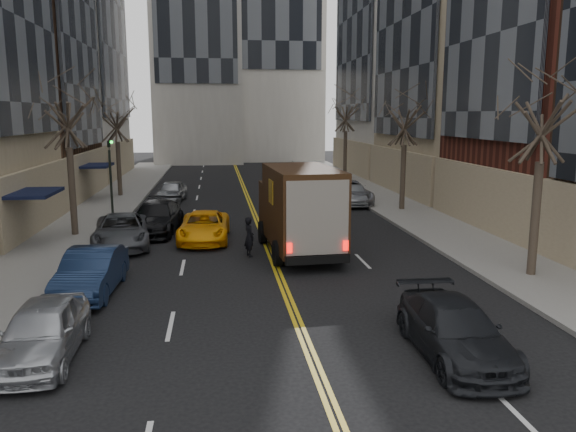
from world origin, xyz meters
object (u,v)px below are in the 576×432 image
at_px(ups_truck, 299,210).
at_px(pedestrian, 249,237).
at_px(observer_sedan, 455,330).
at_px(taxi, 204,227).

relative_size(ups_truck, pedestrian, 4.17).
relative_size(ups_truck, observer_sedan, 1.48).
height_order(ups_truck, pedestrian, ups_truck).
distance_m(observer_sedan, pedestrian, 11.08).
relative_size(observer_sedan, pedestrian, 2.82).
distance_m(taxi, pedestrian, 3.61).
bearing_deg(pedestrian, taxi, 12.43).
bearing_deg(ups_truck, observer_sedan, -81.64).
bearing_deg(ups_truck, taxi, 140.41).
bearing_deg(observer_sedan, ups_truck, 103.03).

